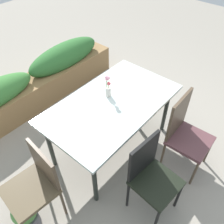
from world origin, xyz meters
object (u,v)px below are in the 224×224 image
at_px(dining_table, 112,106).
at_px(chair_near_right, 185,131).
at_px(chair_end_left, 35,183).
at_px(planter_box, 33,85).
at_px(chair_near_left, 151,174).
at_px(potted_plant, 26,215).
at_px(flower_vase, 108,88).

height_order(dining_table, chair_near_right, chair_near_right).
distance_m(dining_table, chair_end_left, 1.14).
xyz_separation_m(dining_table, planter_box, (-0.10, 1.48, -0.36)).
xyz_separation_m(chair_near_left, planter_box, (0.25, 2.27, -0.19)).
xyz_separation_m(chair_end_left, planter_box, (1.02, 1.49, -0.18)).
bearing_deg(planter_box, dining_table, -86.06).
bearing_deg(chair_near_right, potted_plant, -25.55).
relative_size(chair_end_left, chair_near_right, 0.90).
distance_m(chair_end_left, potted_plant, 0.38).
distance_m(chair_near_left, planter_box, 2.29).
height_order(chair_end_left, planter_box, chair_end_left).
distance_m(chair_end_left, planter_box, 1.81).
relative_size(chair_near_right, planter_box, 0.33).
xyz_separation_m(chair_end_left, chair_near_right, (1.48, -0.77, 0.01)).
bearing_deg(chair_end_left, chair_near_right, -111.83).
bearing_deg(planter_box, chair_end_left, -124.36).
bearing_deg(potted_plant, chair_near_right, -24.08).
height_order(chair_near_left, potted_plant, chair_near_left).
bearing_deg(chair_end_left, potted_plant, 99.55).
bearing_deg(chair_near_left, planter_box, -91.05).
xyz_separation_m(planter_box, potted_plant, (-1.23, -1.50, -0.14)).
relative_size(chair_near_left, potted_plant, 2.33).
xyz_separation_m(chair_end_left, flower_vase, (1.18, 0.12, 0.37)).
distance_m(planter_box, potted_plant, 1.95).
height_order(planter_box, potted_plant, planter_box).
height_order(chair_near_right, flower_vase, flower_vase).
xyz_separation_m(flower_vase, potted_plant, (-1.39, -0.13, -0.68)).
bearing_deg(chair_near_right, chair_end_left, -28.91).
bearing_deg(planter_box, chair_near_left, -96.24).
relative_size(dining_table, planter_box, 0.53).
bearing_deg(dining_table, chair_near_left, -114.04).
bearing_deg(chair_end_left, planter_box, -28.75).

